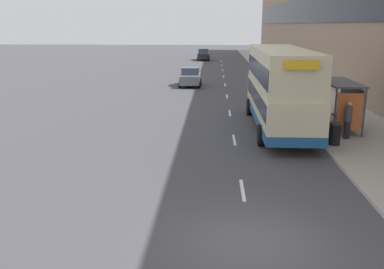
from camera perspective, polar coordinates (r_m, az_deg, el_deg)
ground_plane at (r=11.66m, az=7.89°, el=-14.01°), size 220.00×220.00×0.00m
pavement at (r=49.59m, az=11.80°, el=7.86°), size 5.00×93.00×0.14m
terrace_facade at (r=50.11m, az=16.99°, el=16.60°), size 3.10×93.00×15.81m
lane_mark_0 at (r=14.93m, az=6.75°, el=-7.35°), size 0.12×2.00×0.01m
lane_mark_1 at (r=21.19m, az=5.65°, el=-0.70°), size 0.12×2.00×0.01m
lane_mark_2 at (r=27.62m, az=5.05°, el=2.89°), size 0.12×2.00×0.01m
lane_mark_3 at (r=34.11m, az=4.68°, el=5.12°), size 0.12×2.00×0.01m
lane_mark_4 at (r=40.64m, az=4.43°, el=6.63°), size 0.12×2.00×0.01m
lane_mark_5 at (r=47.18m, az=4.24°, el=7.72°), size 0.12×2.00×0.01m
lane_mark_6 at (r=53.75m, az=4.10°, el=8.55°), size 0.12×2.00×0.01m
lane_mark_7 at (r=60.32m, az=3.99°, el=9.20°), size 0.12×2.00×0.01m
lane_mark_8 at (r=66.89m, az=3.90°, el=9.72°), size 0.12×2.00×0.01m
bus_shelter at (r=23.75m, az=19.64°, el=4.79°), size 1.60×4.20×2.48m
double_decker_bus_near at (r=23.36m, az=11.64°, el=6.20°), size 2.85×10.90×4.30m
car_0 at (r=68.78m, az=1.54°, el=10.62°), size 1.93×4.54×1.82m
car_1 at (r=39.54m, az=-0.22°, el=7.69°), size 1.96×3.85×1.71m
pedestrian_at_shelter at (r=27.89m, az=14.76°, el=4.76°), size 0.35×0.35×1.78m
pedestrian_1 at (r=27.56m, az=16.93°, el=4.52°), size 0.36×0.36×1.81m
pedestrian_2 at (r=21.96m, az=20.07°, el=1.86°), size 0.36×0.36×1.81m
pedestrian_3 at (r=25.82m, az=16.75°, el=3.95°), size 0.37×0.37×1.85m
litter_bin at (r=20.70m, az=18.51°, el=0.13°), size 0.55×0.55×1.05m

